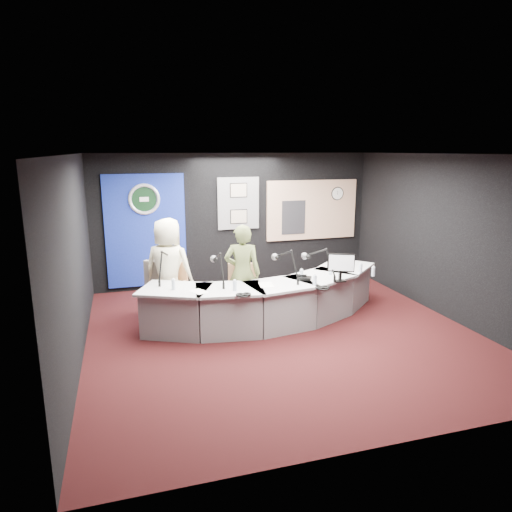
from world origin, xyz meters
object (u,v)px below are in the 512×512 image
object	(u,v)px
broadcast_desk	(269,300)
person_man	(168,269)
armchair_left	(169,289)
armchair_right	(243,292)
person_woman	(242,273)

from	to	relation	value
broadcast_desk	person_man	distance (m)	1.80
broadcast_desk	person_man	size ratio (longest dim) A/B	2.57
armchair_left	person_man	world-z (taller)	person_man
armchair_right	broadcast_desk	bearing A→B (deg)	-8.41
armchair_left	broadcast_desk	bearing A→B (deg)	14.79
armchair_right	person_woman	distance (m)	0.33
armchair_left	armchair_right	xyz separation A→B (m)	(1.18, -0.52, 0.00)
person_woman	broadcast_desk	bearing A→B (deg)	178.23
person_man	armchair_left	bearing A→B (deg)	-0.00
armchair_right	armchair_left	bearing A→B (deg)	168.96
broadcast_desk	armchair_right	size ratio (longest dim) A/B	4.43
broadcast_desk	armchair_left	xyz separation A→B (m)	(-1.59, 0.68, 0.13)
broadcast_desk	person_man	xyz separation A→B (m)	(-1.59, 0.68, 0.50)
armchair_right	person_woman	size ratio (longest dim) A/B	0.61
person_man	person_woman	distance (m)	1.29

